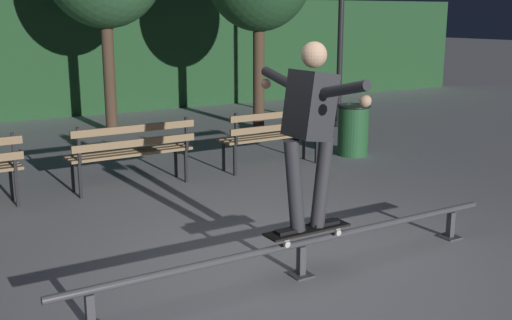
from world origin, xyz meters
The scene contains 8 objects.
ground_plane centered at (0.00, 0.00, 0.00)m, with size 90.00×90.00×0.00m, color #99999E.
hedge_backdrop centered at (0.00, 9.97, 1.28)m, with size 24.00×1.20×2.55m, color #234C28.
grind_rail centered at (0.00, -0.18, 0.25)m, with size 4.26×0.18×0.32m.
skateboard centered at (0.06, -0.18, 0.40)m, with size 0.78×0.21×0.09m.
skateboarder centered at (0.06, -0.18, 1.33)m, with size 0.62×1.41×1.56m.
park_bench_left_center centered at (-0.28, 3.16, 0.54)m, with size 1.61×0.44×0.88m.
park_bench_right_center centered at (1.85, 3.16, 0.54)m, with size 1.61×0.44×0.88m.
trash_can centered at (3.39, 3.25, 0.41)m, with size 0.52×0.52×0.80m.
Camera 1 is at (-2.86, -4.22, 2.17)m, focal length 43.52 mm.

